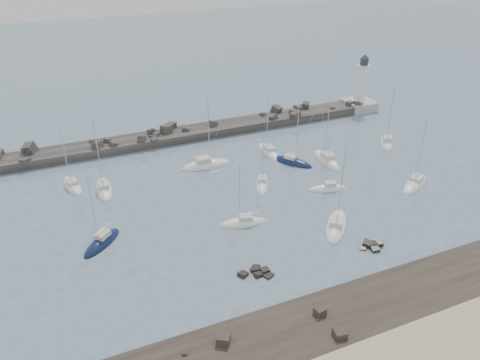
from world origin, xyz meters
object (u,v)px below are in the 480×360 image
sailboat_1 (72,186)px  sailboat_11 (415,184)px  sailboat_2 (102,243)px  sailboat_13 (268,152)px  sailboat_10 (326,160)px  sailboat_7 (336,226)px  sailboat_6 (262,185)px  sailboat_3 (104,190)px  sailboat_9 (328,189)px  sailboat_12 (386,143)px  sailboat_4 (206,165)px  sailboat_8 (292,162)px  sailboat_5 (243,223)px  lighthouse (360,98)px

sailboat_1 → sailboat_11: size_ratio=0.89×
sailboat_2 → sailboat_11: bearing=-4.4°
sailboat_2 → sailboat_13: sailboat_13 is taller
sailboat_11 → sailboat_2: bearing=175.6°
sailboat_10 → sailboat_13: (-8.84, 8.11, -0.02)m
sailboat_1 → sailboat_11: (56.95, -23.84, 0.00)m
sailboat_7 → sailboat_13: size_ratio=1.11×
sailboat_6 → sailboat_13: 14.02m
sailboat_6 → sailboat_7: bearing=-73.4°
sailboat_1 → sailboat_10: bearing=-11.1°
sailboat_3 → sailboat_11: (51.93, -20.16, -0.02)m
sailboat_9 → sailboat_13: bearing=99.1°
sailboat_6 → sailboat_12: 32.94m
sailboat_3 → sailboat_11: bearing=-21.2°
sailboat_2 → sailboat_4: bearing=38.2°
sailboat_3 → sailboat_8: bearing=-5.9°
sailboat_5 → sailboat_9: sailboat_5 is taller
sailboat_3 → sailboat_9: sailboat_3 is taller
sailboat_1 → sailboat_13: (38.64, -1.16, 0.00)m
sailboat_9 → sailboat_2: bearing=-179.3°
sailboat_6 → sailboat_8: size_ratio=0.89×
sailboat_5 → sailboat_7: (12.89, -6.50, 0.00)m
lighthouse → sailboat_8: lighthouse is taller
sailboat_3 → sailboat_7: size_ratio=0.90×
sailboat_1 → sailboat_12: bearing=-6.5°
sailboat_7 → sailboat_6: bearing=106.6°
sailboat_4 → sailboat_13: size_ratio=1.13×
sailboat_1 → sailboat_4: size_ratio=0.79×
sailboat_4 → sailboat_5: bearing=-93.5°
sailboat_6 → sailboat_10: 16.50m
sailboat_13 → sailboat_3: bearing=-175.7°
sailboat_7 → sailboat_11: size_ratio=1.10×
lighthouse → sailboat_11: bearing=-111.0°
sailboat_8 → sailboat_10: 6.91m
sailboat_4 → sailboat_7: size_ratio=1.02×
sailboat_4 → sailboat_11: bearing=-34.2°
lighthouse → sailboat_6: (-39.59, -25.98, -2.94)m
sailboat_8 → sailboat_9: (0.69, -11.76, 0.00)m
sailboat_8 → sailboat_6: bearing=-148.1°
sailboat_1 → sailboat_6: bearing=-22.8°
sailboat_1 → sailboat_6: 34.10m
sailboat_2 → sailboat_5: sailboat_2 is taller
sailboat_10 → sailboat_12: 16.50m
sailboat_10 → sailboat_13: bearing=137.4°
sailboat_10 → sailboat_4: bearing=162.1°
lighthouse → sailboat_6: size_ratio=1.24×
sailboat_2 → sailboat_6: sailboat_2 is taller
sailboat_10 → sailboat_11: (9.47, -14.56, -0.02)m
sailboat_7 → sailboat_10: sailboat_7 is taller
sailboat_2 → sailboat_11: 54.89m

